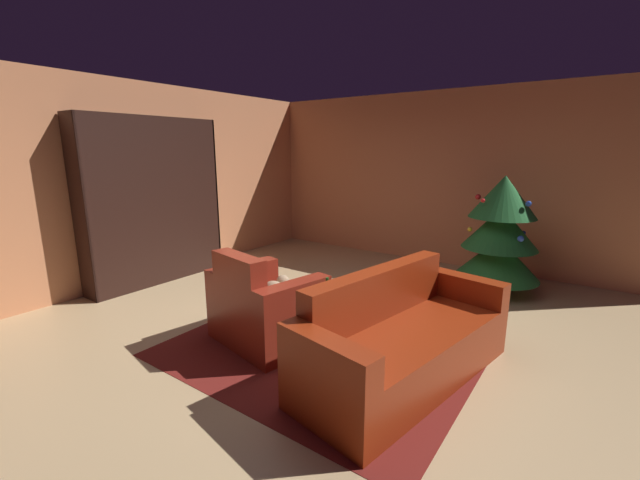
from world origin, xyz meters
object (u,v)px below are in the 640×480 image
at_px(couch_red, 402,341).
at_px(bottle_on_table, 327,294).
at_px(book_stack_on_table, 324,291).
at_px(armchair_red, 265,310).
at_px(bookshelf_unit, 163,204).
at_px(coffee_table, 316,304).
at_px(decorated_tree, 500,233).

height_order(couch_red, bottle_on_table, couch_red).
distance_m(couch_red, book_stack_on_table, 0.87).
height_order(armchair_red, bottle_on_table, armchair_red).
xyz_separation_m(armchair_red, couch_red, (1.33, 0.21, -0.02)).
bearing_deg(couch_red, book_stack_on_table, 173.98).
bearing_deg(bookshelf_unit, book_stack_on_table, -6.52).
height_order(couch_red, coffee_table, couch_red).
xyz_separation_m(bookshelf_unit, coffee_table, (2.94, -0.40, -0.68)).
xyz_separation_m(coffee_table, book_stack_on_table, (0.05, 0.06, 0.12)).
relative_size(armchair_red, decorated_tree, 0.74).
bearing_deg(couch_red, armchair_red, -171.21).
distance_m(armchair_red, bottle_on_table, 0.67).
height_order(coffee_table, decorated_tree, decorated_tree).
distance_m(bookshelf_unit, bottle_on_table, 3.17).
relative_size(couch_red, decorated_tree, 1.41).
distance_m(bookshelf_unit, coffee_table, 3.04).
bearing_deg(couch_red, decorated_tree, 86.62).
height_order(couch_red, decorated_tree, decorated_tree).
height_order(bookshelf_unit, book_stack_on_table, bookshelf_unit).
xyz_separation_m(couch_red, coffee_table, (-0.89, 0.03, 0.11)).
bearing_deg(decorated_tree, couch_red, -93.38).
distance_m(armchair_red, coffee_table, 0.51).
distance_m(coffee_table, bottle_on_table, 0.23).
bearing_deg(coffee_table, book_stack_on_table, 49.10).
distance_m(bookshelf_unit, decorated_tree, 4.55).
height_order(armchair_red, book_stack_on_table, armchair_red).
relative_size(book_stack_on_table, decorated_tree, 0.15).
relative_size(coffee_table, bottle_on_table, 2.45).
bearing_deg(couch_red, bookshelf_unit, 173.59).
distance_m(armchair_red, decorated_tree, 3.23).
height_order(bookshelf_unit, couch_red, bookshelf_unit).
distance_m(book_stack_on_table, bottle_on_table, 0.16).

